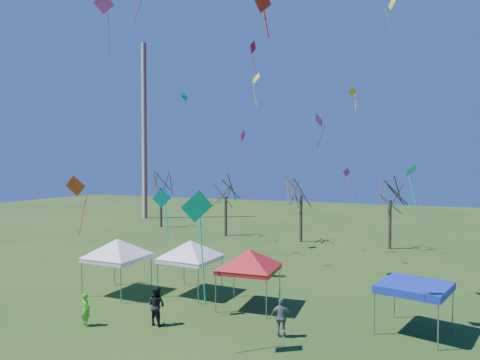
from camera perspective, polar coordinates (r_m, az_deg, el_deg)
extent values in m
plane|color=#234717|center=(20.55, -4.09, -19.81)|extent=(140.00, 140.00, 0.00)
cylinder|color=silver|center=(63.02, -12.64, 6.38)|extent=(0.70, 0.70, 25.00)
cylinder|color=#3D2D21|center=(53.57, -10.49, -3.65)|extent=(0.32, 0.32, 4.78)
cylinder|color=#3D2D21|center=(46.28, -1.93, -4.82)|extent=(0.32, 0.32, 4.28)
cylinder|color=#3D2D21|center=(43.13, 8.11, -5.10)|extent=(0.32, 0.32, 4.64)
cylinder|color=#3D2D21|center=(41.44, 19.33, -5.59)|extent=(0.32, 0.32, 4.49)
cylinder|color=gray|center=(26.95, -20.34, -12.37)|extent=(0.06, 0.06, 2.01)
cylinder|color=gray|center=(28.97, -16.37, -11.31)|extent=(0.06, 0.06, 2.01)
cylinder|color=gray|center=(25.13, -15.61, -13.37)|extent=(0.06, 0.06, 2.01)
cylinder|color=gray|center=(27.28, -11.76, -12.11)|extent=(0.06, 0.06, 2.01)
cube|color=white|center=(26.79, -16.04, -9.93)|extent=(3.05, 3.05, 0.24)
pyramid|color=white|center=(26.58, -16.07, -7.56)|extent=(4.26, 4.26, 1.01)
cylinder|color=gray|center=(25.81, -10.95, -12.97)|extent=(0.06, 0.06, 1.97)
cylinder|color=gray|center=(27.99, -7.48, -11.76)|extent=(0.06, 0.06, 1.97)
cylinder|color=gray|center=(24.31, -5.60, -13.89)|extent=(0.06, 0.06, 1.97)
cylinder|color=gray|center=(26.61, -2.41, -12.48)|extent=(0.06, 0.06, 1.97)
cube|color=white|center=(25.88, -6.62, -10.39)|extent=(3.09, 3.09, 0.24)
pyramid|color=white|center=(25.67, -6.63, -7.99)|extent=(4.17, 4.17, 0.98)
cylinder|color=gray|center=(22.91, -3.26, -14.91)|extent=(0.06, 0.06, 1.95)
cylinder|color=gray|center=(25.35, -0.81, -13.24)|extent=(0.06, 0.06, 1.95)
cylinder|color=gray|center=(22.05, 3.53, -15.59)|extent=(0.06, 0.06, 1.95)
cylinder|color=gray|center=(24.57, 5.33, -13.74)|extent=(0.06, 0.06, 1.95)
cube|color=#B71114|center=(23.39, 1.20, -11.78)|extent=(3.10, 3.10, 0.23)
pyramid|color=#B71114|center=(23.16, 1.20, -9.16)|extent=(4.12, 4.12, 0.97)
cylinder|color=gray|center=(21.03, 17.49, -16.62)|extent=(0.06, 0.06, 1.91)
cylinder|color=gray|center=(23.43, 19.88, -14.69)|extent=(0.06, 0.06, 1.91)
cylinder|color=gray|center=(20.29, 24.90, -17.41)|extent=(0.06, 0.06, 1.91)
cylinder|color=gray|center=(22.78, 26.51, -15.27)|extent=(0.06, 0.06, 1.91)
cube|color=#1024AE|center=(21.53, 22.23, -13.26)|extent=(3.51, 3.51, 0.23)
cube|color=#1024AE|center=(21.49, 22.24, -12.82)|extent=(3.51, 3.51, 0.11)
imported|color=#4CD522|center=(22.42, -19.87, -15.93)|extent=(0.66, 0.55, 1.56)
imported|color=black|center=(21.63, -11.07, -16.10)|extent=(0.99, 0.82, 1.85)
imported|color=slate|center=(19.99, 5.58, -17.77)|extent=(1.10, 0.64, 1.76)
cone|color=yellow|center=(37.40, 14.74, 11.37)|extent=(0.80, 0.46, 0.73)
cube|color=yellow|center=(37.28, 15.12, 9.95)|extent=(0.16, 0.54, 1.50)
cone|color=#EE347E|center=(38.60, 0.34, 5.97)|extent=(0.36, 1.17, 1.16)
cube|color=#EE347E|center=(38.91, 0.57, 3.94)|extent=(0.85, 0.05, 2.15)
cone|color=purple|center=(33.00, 10.53, 7.90)|extent=(1.27, 1.39, 1.12)
cube|color=purple|center=(32.58, 10.76, 5.84)|extent=(0.62, 0.46, 1.82)
cone|color=yellow|center=(43.28, 19.54, 21.34)|extent=(1.03, 1.30, 1.31)
cube|color=yellow|center=(43.15, 19.25, 19.39)|extent=(0.71, 0.48, 2.24)
cone|color=red|center=(29.52, 1.69, 17.31)|extent=(0.33, 0.93, 0.91)
cube|color=red|center=(29.47, 1.91, 15.13)|extent=(0.55, 0.08, 1.75)
cone|color=#ED34B0|center=(30.79, -17.69, 21.52)|extent=(1.50, 1.49, 1.20)
cube|color=#ED34B0|center=(30.25, -17.09, 18.27)|extent=(0.45, 0.46, 2.98)
cone|color=#0BA9B3|center=(42.43, -7.43, 11.06)|extent=(0.73, 1.31, 1.18)
cube|color=#0BA9B3|center=(41.97, -7.68, 9.19)|extent=(0.68, 0.09, 2.24)
cone|color=#F1FF1A|center=(24.37, 2.15, 13.47)|extent=(0.77, 0.72, 0.66)
cube|color=#F1FF1A|center=(24.34, 1.98, 11.50)|extent=(0.23, 0.27, 1.32)
cube|color=red|center=(37.99, -13.43, 21.18)|extent=(0.36, 0.69, 1.93)
cone|color=#CC2D81|center=(37.84, 14.02, 1.03)|extent=(0.71, 0.69, 0.75)
cube|color=#CC2D81|center=(38.11, 14.50, -0.84)|extent=(0.60, 0.64, 2.12)
cone|color=red|center=(17.91, 3.03, 22.57)|extent=(0.80, 0.88, 0.74)
cube|color=red|center=(17.74, 3.50, 20.05)|extent=(0.32, 0.25, 1.21)
cone|color=#0ED3B9|center=(21.65, -10.41, -2.37)|extent=(0.81, 0.96, 1.01)
cube|color=#0ED3B9|center=(21.84, -9.78, -5.06)|extent=(0.45, 0.35, 1.58)
cone|color=red|center=(28.90, -21.03, -0.70)|extent=(1.48, 0.76, 1.38)
cube|color=red|center=(28.76, -20.18, -4.09)|extent=(0.22, 1.00, 2.70)
cone|color=#0CC0B4|center=(26.41, 21.82, 1.24)|extent=(1.01, 1.13, 0.79)
cube|color=#0CC0B4|center=(26.69, 22.07, -1.65)|extent=(0.51, 0.31, 2.23)
cone|color=#0DC39B|center=(17.21, -5.82, -3.47)|extent=(1.31, 1.50, 1.39)
cube|color=#0DC39B|center=(17.66, -5.03, -10.47)|extent=(0.47, 0.36, 3.64)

